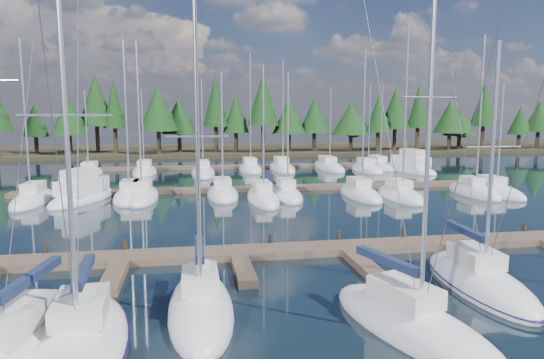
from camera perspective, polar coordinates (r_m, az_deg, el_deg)
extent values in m
plane|color=black|center=(39.05, 2.98, -3.53)|extent=(260.00, 260.00, 0.00)
cube|color=#2B2718|center=(97.99, -4.72, 3.52)|extent=(220.00, 30.00, 0.60)
cube|color=brown|center=(27.75, 8.45, -7.93)|extent=(44.00, 2.00, 0.40)
cube|color=brown|center=(23.85, -18.13, -10.91)|extent=(0.90, 4.00, 0.40)
cube|color=brown|center=(23.70, -3.38, -10.64)|extent=(0.90, 4.00, 0.40)
cube|color=brown|center=(25.03, 10.61, -9.74)|extent=(0.90, 4.00, 0.40)
cube|color=brown|center=(27.63, 22.50, -8.53)|extent=(0.90, 4.00, 0.40)
cylinder|color=black|center=(28.37, -25.05, -7.73)|extent=(0.26, 0.26, 0.90)
cylinder|color=black|center=(27.57, -16.94, -7.76)|extent=(0.26, 0.26, 0.90)
cylinder|color=black|center=(27.34, -8.52, -7.63)|extent=(0.26, 0.26, 0.90)
cylinder|color=black|center=(27.69, -0.15, -7.34)|extent=(0.26, 0.26, 0.90)
cylinder|color=black|center=(28.60, 7.84, -6.92)|extent=(0.26, 0.26, 0.90)
cylinder|color=black|center=(30.02, 15.19, -6.42)|extent=(0.26, 0.26, 0.90)
cylinder|color=black|center=(31.88, 21.76, -5.87)|extent=(0.26, 0.26, 0.90)
cylinder|color=black|center=(34.11, 27.53, -5.33)|extent=(0.26, 0.26, 0.90)
cube|color=brown|center=(48.67, 0.41, -1.00)|extent=(50.00, 1.80, 0.40)
cube|color=brown|center=(68.28, -2.53, 1.56)|extent=(46.00, 1.80, 0.40)
cube|color=beige|center=(17.71, -28.05, -14.18)|extent=(1.88, 3.30, 0.70)
cylinder|color=silver|center=(18.43, -26.51, -10.74)|extent=(0.81, 4.24, 0.12)
cube|color=#161F3D|center=(18.39, -26.54, -10.30)|extent=(1.00, 4.09, 0.30)
cylinder|color=#3F3F44|center=(17.94, -27.01, 7.13)|extent=(0.86, 5.12, 14.12)
ellipsoid|color=silver|center=(17.85, -21.55, -17.80)|extent=(3.47, 8.18, 1.90)
cube|color=beige|center=(17.75, -21.57, -13.74)|extent=(1.79, 2.66, 0.70)
cylinder|color=silver|center=(15.78, -23.03, 4.79)|extent=(0.17, 0.17, 12.09)
cylinder|color=silver|center=(18.39, -21.26, -10.48)|extent=(0.34, 3.52, 0.12)
cube|color=#161F3D|center=(18.35, -21.28, -10.03)|extent=(0.56, 3.38, 0.30)
cylinder|color=silver|center=(15.77, -23.15, 6.98)|extent=(2.67, 0.24, 0.07)
cylinder|color=#3F3F44|center=(14.10, -24.16, 3.81)|extent=(0.25, 3.47, 12.40)
cylinder|color=#3F3F44|center=(17.88, -21.87, 4.66)|extent=(0.30, 4.27, 12.40)
ellipsoid|color=#100B39|center=(17.82, -21.57, -17.60)|extent=(3.61, 8.50, 0.18)
ellipsoid|color=silver|center=(19.48, -8.37, -15.08)|extent=(2.56, 7.77, 1.90)
cube|color=beige|center=(19.41, -8.46, -11.37)|extent=(1.39, 2.49, 0.70)
cylinder|color=silver|center=(17.62, -8.76, 3.30)|extent=(0.16, 0.16, 10.69)
cylinder|color=silver|center=(20.07, -8.54, -8.48)|extent=(0.15, 3.41, 0.12)
cube|color=#161F3D|center=(20.03, -8.55, -8.07)|extent=(0.38, 3.26, 0.30)
cylinder|color=silver|center=(17.58, -8.80, 5.03)|extent=(2.24, 0.09, 0.07)
cylinder|color=#3F3F44|center=(15.97, -8.70, 2.29)|extent=(0.06, 3.36, 11.00)
cylinder|color=#3F3F44|center=(19.68, -8.80, 3.33)|extent=(0.07, 4.13, 11.00)
ellipsoid|color=silver|center=(18.61, 16.09, -16.46)|extent=(4.91, 8.55, 1.90)
cube|color=beige|center=(18.43, 15.36, -12.65)|extent=(2.14, 2.91, 0.70)
cylinder|color=silver|center=(16.70, 18.02, 6.92)|extent=(0.20, 0.20, 13.11)
cylinder|color=silver|center=(18.88, 13.43, -9.67)|extent=(1.17, 3.46, 0.12)
cube|color=#161F3D|center=(18.83, 13.44, -9.24)|extent=(1.35, 3.37, 0.30)
cylinder|color=silver|center=(16.71, 18.12, 9.17)|extent=(2.27, 0.76, 0.07)
cylinder|color=#3F3F44|center=(15.51, 22.58, 6.11)|extent=(1.07, 3.38, 13.42)
cylinder|color=#3F3F44|center=(18.30, 13.21, 6.68)|extent=(1.31, 4.16, 13.42)
ellipsoid|color=silver|center=(23.87, 23.16, -11.27)|extent=(3.13, 8.35, 1.90)
cube|color=beige|center=(23.86, 22.83, -8.24)|extent=(1.63, 2.70, 0.70)
cylinder|color=silver|center=(22.36, 24.47, 2.28)|extent=(0.17, 0.17, 9.63)
cylinder|color=silver|center=(24.50, 21.78, -5.96)|extent=(0.30, 3.62, 0.12)
cube|color=#161F3D|center=(24.47, 21.80, -5.62)|extent=(0.52, 3.47, 0.30)
cylinder|color=silver|center=(22.33, 24.54, 3.51)|extent=(2.44, 0.19, 0.07)
cylinder|color=#3F3F44|center=(20.89, 26.94, 1.37)|extent=(0.21, 3.56, 9.94)
cylinder|color=#3F3F44|center=(24.26, 21.80, 2.45)|extent=(0.25, 4.38, 9.94)
ellipsoid|color=#100B39|center=(23.85, 23.17, -11.11)|extent=(3.26, 8.68, 0.18)
ellipsoid|color=silver|center=(46.63, -26.34, -2.28)|extent=(2.60, 9.01, 1.90)
cube|color=beige|center=(46.88, -26.27, -0.74)|extent=(1.43, 2.88, 0.70)
cylinder|color=silver|center=(45.58, -27.06, 6.59)|extent=(0.16, 0.16, 12.74)
ellipsoid|color=silver|center=(45.08, -16.35, -2.10)|extent=(2.77, 7.87, 1.90)
cube|color=beige|center=(45.28, -16.35, -0.52)|extent=(1.52, 2.52, 0.70)
cylinder|color=silver|center=(44.05, -16.78, 7.12)|extent=(0.16, 0.16, 12.78)
ellipsoid|color=silver|center=(45.01, -15.00, -2.07)|extent=(2.76, 9.17, 1.90)
cube|color=beige|center=(45.27, -15.00, -0.47)|extent=(1.52, 2.93, 0.70)
cylinder|color=silver|center=(43.91, -15.39, 7.16)|extent=(0.16, 0.16, 12.76)
ellipsoid|color=silver|center=(44.97, -5.82, -1.85)|extent=(2.82, 7.94, 1.90)
cube|color=beige|center=(45.17, -5.88, -0.26)|extent=(1.55, 2.54, 0.70)
cylinder|color=silver|center=(43.96, -5.90, 5.76)|extent=(0.16, 0.16, 10.24)
ellipsoid|color=silver|center=(42.71, -1.09, -2.33)|extent=(2.52, 9.22, 1.90)
cube|color=beige|center=(42.96, -1.19, -0.64)|extent=(1.38, 2.95, 0.70)
cylinder|color=silver|center=(41.59, -1.02, 5.99)|extent=(0.16, 0.16, 10.69)
ellipsoid|color=silver|center=(44.24, 1.75, -1.97)|extent=(2.46, 7.61, 1.90)
cube|color=beige|center=(44.42, 1.66, -0.36)|extent=(1.35, 2.44, 0.70)
cylinder|color=silver|center=(43.24, 1.89, 5.79)|extent=(0.16, 0.16, 10.28)
ellipsoid|color=silver|center=(45.54, 10.32, -1.81)|extent=(2.69, 8.65, 1.90)
cube|color=beige|center=(45.76, 10.17, -0.24)|extent=(1.48, 2.77, 0.70)
cylinder|color=silver|center=(44.51, 10.74, 7.01)|extent=(0.16, 0.16, 12.29)
ellipsoid|color=silver|center=(45.45, 14.86, -1.97)|extent=(2.81, 8.22, 1.90)
cube|color=beige|center=(45.64, 14.70, -0.40)|extent=(1.55, 2.63, 0.70)
cylinder|color=silver|center=(44.45, 15.45, 8.12)|extent=(0.16, 0.16, 14.24)
ellipsoid|color=silver|center=(49.48, 22.62, -1.53)|extent=(2.43, 7.78, 1.90)
cube|color=beige|center=(49.63, 22.45, -0.09)|extent=(1.34, 2.49, 0.70)
cylinder|color=silver|center=(48.57, 23.34, 7.39)|extent=(0.16, 0.16, 13.68)
ellipsoid|color=silver|center=(50.86, 24.66, -1.40)|extent=(2.60, 8.72, 1.90)
cube|color=beige|center=(51.05, 24.46, 0.01)|extent=(1.43, 2.79, 0.70)
cylinder|color=silver|center=(49.98, 25.30, 4.81)|extent=(0.16, 0.16, 9.38)
ellipsoid|color=silver|center=(63.53, -20.68, 0.54)|extent=(2.89, 7.77, 1.90)
cube|color=beige|center=(63.78, -20.67, 1.65)|extent=(1.59, 2.49, 0.70)
cylinder|color=silver|center=(62.73, -20.99, 5.52)|extent=(0.16, 0.16, 9.39)
ellipsoid|color=silver|center=(63.50, -14.76, 0.78)|extent=(2.92, 8.61, 1.90)
cube|color=beige|center=(63.80, -14.77, 1.90)|extent=(1.61, 2.75, 0.70)
cylinder|color=silver|center=(62.65, -14.98, 5.87)|extent=(0.16, 0.16, 9.60)
ellipsoid|color=silver|center=(61.61, -8.11, 0.75)|extent=(2.89, 11.10, 1.90)
cube|color=beige|center=(62.03, -8.15, 1.92)|extent=(1.59, 3.55, 0.70)
cylinder|color=silver|center=(60.60, -8.21, 6.57)|extent=(0.16, 0.16, 10.81)
ellipsoid|color=silver|center=(64.85, -2.57, 1.18)|extent=(2.88, 9.20, 1.90)
cube|color=beige|center=(65.18, -2.63, 2.27)|extent=(1.58, 2.94, 0.70)
cylinder|color=silver|center=(63.95, -2.57, 8.27)|extent=(0.16, 0.16, 14.30)
ellipsoid|color=silver|center=(65.86, 1.19, 1.29)|extent=(2.90, 10.56, 1.90)
cube|color=beige|center=(66.25, 1.11, 2.37)|extent=(1.59, 3.38, 0.70)
cylinder|color=silver|center=(64.91, 1.30, 8.00)|extent=(0.16, 0.16, 13.69)
ellipsoid|color=silver|center=(67.45, 6.67, 1.39)|extent=(2.99, 11.55, 1.90)
cube|color=beige|center=(67.88, 6.55, 2.45)|extent=(1.64, 3.70, 0.70)
cylinder|color=silver|center=(66.49, 6.89, 6.40)|extent=(0.16, 0.16, 10.11)
ellipsoid|color=silver|center=(65.51, 11.11, 1.11)|extent=(2.99, 8.55, 1.90)
cube|color=beige|center=(65.78, 11.01, 2.19)|extent=(1.64, 2.74, 0.70)
cylinder|color=silver|center=(64.68, 11.39, 6.36)|extent=(0.16, 0.16, 10.34)
ellipsoid|color=silver|center=(69.70, 12.46, 1.47)|extent=(2.75, 10.65, 1.90)
cube|color=beige|center=(70.07, 12.32, 2.49)|extent=(1.51, 3.41, 0.70)
cylinder|color=silver|center=(68.81, 12.77, 6.43)|extent=(0.16, 0.16, 10.39)
ellipsoid|color=silver|center=(46.01, -21.34, -2.19)|extent=(6.11, 9.88, 1.88)
cube|color=silver|center=(45.82, -21.42, -0.65)|extent=(3.95, 5.65, 1.25)
cube|color=beige|center=(45.29, -21.80, 0.57)|extent=(2.73, 3.67, 0.94)
cylinder|color=silver|center=(46.41, -20.92, 1.55)|extent=(0.10, 0.10, 1.67)
ellipsoid|color=silver|center=(66.35, 15.93, 0.99)|extent=(5.16, 10.20, 1.95)
cube|color=silver|center=(66.21, 15.98, 2.11)|extent=(3.48, 5.74, 1.30)
cube|color=beige|center=(65.73, 16.27, 3.01)|extent=(2.44, 3.70, 0.97)
cylinder|color=silver|center=(66.84, 15.53, 3.67)|extent=(0.09, 0.09, 1.73)
cylinder|color=black|center=(94.71, -25.97, 3.68)|extent=(0.70, 0.70, 2.94)
cone|color=black|center=(94.55, -26.13, 6.29)|extent=(4.48, 4.48, 5.71)
ellipsoid|color=black|center=(94.44, -25.79, 5.52)|extent=(2.69, 2.69, 2.69)
cylinder|color=black|center=(90.01, -22.65, 3.82)|extent=(0.70, 0.70, 3.35)
cone|color=black|center=(89.85, -22.82, 6.95)|extent=(6.18, 6.18, 6.51)
ellipsoid|color=black|center=(89.76, -22.45, 6.02)|extent=(3.71, 3.71, 3.71)
cylinder|color=black|center=(92.25, -19.83, 4.48)|extent=(0.70, 0.70, 4.75)
cone|color=black|center=(92.15, -20.04, 8.82)|extent=(6.04, 6.04, 9.24)
ellipsoid|color=black|center=(92.04, -19.67, 7.53)|extent=(3.62, 3.62, 3.62)
cylinder|color=black|center=(90.92, -17.92, 4.40)|extent=(0.70, 0.70, 4.37)
cone|color=black|center=(90.80, -18.09, 8.45)|extent=(3.98, 3.98, 8.49)
ellipsoid|color=black|center=(90.72, -17.72, 7.24)|extent=(2.39, 2.39, 2.39)
cylinder|color=black|center=(86.46, -13.15, 4.28)|extent=(0.70, 0.70, 3.98)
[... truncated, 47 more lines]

